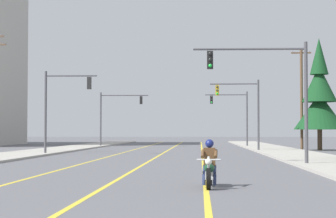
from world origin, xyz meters
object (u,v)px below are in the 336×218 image
at_px(traffic_signal_near_right, 272,83).
at_px(traffic_signal_mid_right, 244,104).
at_px(motorcycle_with_rider, 209,168).
at_px(utility_pole_right_far, 302,97).
at_px(traffic_signal_far_right, 235,110).
at_px(traffic_signal_near_left, 60,100).
at_px(conifer_tree_right_verge_far, 319,99).
at_px(traffic_signal_mid_left, 115,110).

distance_m(traffic_signal_near_right, traffic_signal_mid_right, 22.31).
height_order(motorcycle_with_rider, traffic_signal_near_right, traffic_signal_near_right).
bearing_deg(traffic_signal_near_right, utility_pole_right_far, 77.60).
relative_size(traffic_signal_near_right, traffic_signal_far_right, 1.00).
height_order(traffic_signal_near_left, utility_pole_right_far, utility_pole_right_far).
distance_m(traffic_signal_near_left, conifer_tree_right_verge_far, 24.21).
bearing_deg(traffic_signal_mid_right, traffic_signal_near_left, -149.75).
bearing_deg(conifer_tree_right_verge_far, traffic_signal_far_right, 119.61).
relative_size(traffic_signal_near_left, traffic_signal_mid_left, 1.00).
height_order(traffic_signal_mid_right, traffic_signal_far_right, same).
distance_m(motorcycle_with_rider, traffic_signal_near_right, 12.94).
bearing_deg(utility_pole_right_far, traffic_signal_mid_right, -145.25).
bearing_deg(traffic_signal_near_left, utility_pole_right_far, 31.56).
bearing_deg(traffic_signal_near_left, traffic_signal_far_right, 59.11).
bearing_deg(traffic_signal_near_left, conifer_tree_right_verge_far, 28.51).
bearing_deg(conifer_tree_right_verge_far, motorcycle_with_rider, -105.79).
bearing_deg(utility_pole_right_far, traffic_signal_far_right, 114.99).
distance_m(traffic_signal_mid_right, utility_pole_right_far, 6.78).
bearing_deg(traffic_signal_mid_left, traffic_signal_near_right, -70.84).
height_order(traffic_signal_near_left, traffic_signal_mid_right, same).
xyz_separation_m(traffic_signal_mid_right, traffic_signal_far_right, (0.06, 15.57, 0.03)).
relative_size(traffic_signal_near_left, conifer_tree_right_verge_far, 0.60).
bearing_deg(utility_pole_right_far, traffic_signal_near_right, -102.40).
bearing_deg(utility_pole_right_far, conifer_tree_right_verge_far, -20.61).
relative_size(traffic_signal_near_left, utility_pole_right_far, 0.66).
distance_m(traffic_signal_mid_right, conifer_tree_right_verge_far, 7.80).
bearing_deg(traffic_signal_mid_right, conifer_tree_right_verge_far, 24.82).
bearing_deg(traffic_signal_mid_left, traffic_signal_mid_right, -49.86).
bearing_deg(traffic_signal_far_right, utility_pole_right_far, -65.01).
relative_size(motorcycle_with_rider, traffic_signal_mid_right, 0.35).
relative_size(motorcycle_with_rider, traffic_signal_far_right, 0.35).
bearing_deg(traffic_signal_mid_right, motorcycle_with_rider, -95.94).
xyz_separation_m(traffic_signal_near_left, traffic_signal_mid_left, (0.65, 24.38, 0.10)).
bearing_deg(traffic_signal_mid_right, traffic_signal_far_right, 89.80).
relative_size(motorcycle_with_rider, traffic_signal_mid_left, 0.35).
relative_size(motorcycle_with_rider, conifer_tree_right_verge_far, 0.21).
bearing_deg(traffic_signal_far_right, conifer_tree_right_verge_far, -60.39).
height_order(traffic_signal_mid_right, utility_pole_right_far, utility_pole_right_far).
height_order(traffic_signal_mid_right, traffic_signal_mid_left, same).
xyz_separation_m(traffic_signal_near_right, traffic_signal_mid_left, (-13.34, 38.40, -0.01)).
bearing_deg(conifer_tree_right_verge_far, traffic_signal_mid_left, 148.11).
bearing_deg(traffic_signal_mid_left, traffic_signal_near_left, -91.53).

